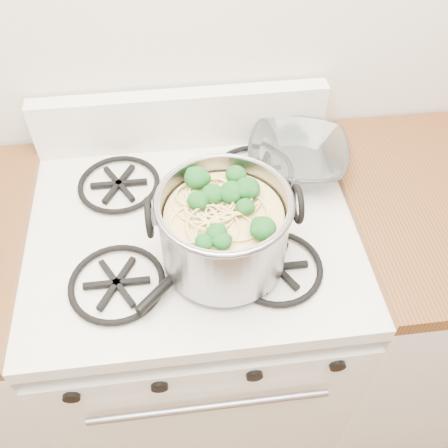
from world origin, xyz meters
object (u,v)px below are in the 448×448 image
gas_range (199,326)px  glass_bowl (297,161)px  spatula (219,233)px  stock_pot (224,230)px

gas_range → glass_bowl: bearing=29.4°
gas_range → spatula: size_ratio=2.98×
stock_pot → glass_bowl: (0.22, 0.27, -0.07)m
gas_range → glass_bowl: size_ratio=9.24×
spatula → gas_range: bearing=-179.1°
stock_pot → glass_bowl: stock_pot is taller
stock_pot → spatula: bearing=95.1°
spatula → glass_bowl: glass_bowl is taller
spatula → glass_bowl: (0.22, 0.21, 0.00)m
stock_pot → gas_range: bearing=119.1°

